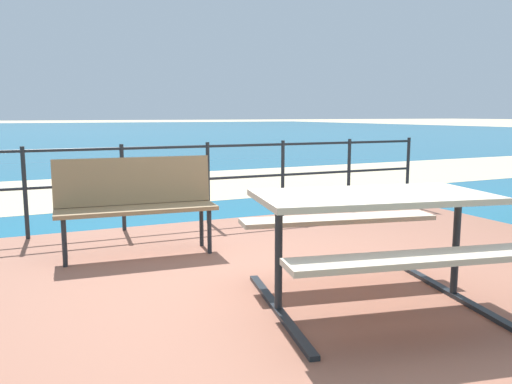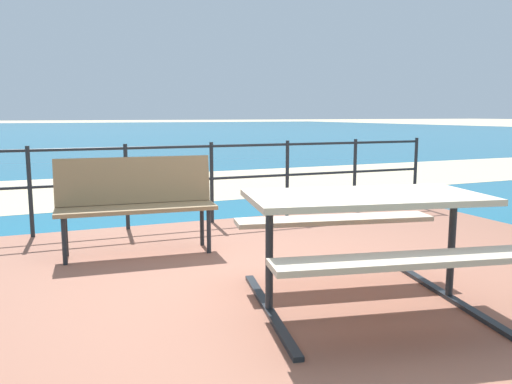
# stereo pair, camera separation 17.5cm
# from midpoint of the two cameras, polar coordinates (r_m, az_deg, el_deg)

# --- Properties ---
(ground_plane) EXTENTS (240.00, 240.00, 0.00)m
(ground_plane) POSITION_cam_midpoint_polar(r_m,az_deg,el_deg) (4.05, 7.07, -10.77)
(ground_plane) COLOR beige
(patio_paving) EXTENTS (6.40, 5.20, 0.06)m
(patio_paving) POSITION_cam_midpoint_polar(r_m,az_deg,el_deg) (4.04, 7.08, -10.37)
(patio_paving) COLOR #935B47
(patio_paving) RESTS_ON ground
(sea_water) EXTENTS (90.00, 90.00, 0.01)m
(sea_water) POSITION_cam_midpoint_polar(r_m,az_deg,el_deg) (43.39, -19.70, 6.26)
(sea_water) COLOR #196B8E
(sea_water) RESTS_ON ground
(beach_strip) EXTENTS (54.10, 5.66, 0.01)m
(beach_strip) POSITION_cam_midpoint_polar(r_m,az_deg,el_deg) (9.77, -10.78, 0.55)
(beach_strip) COLOR beige
(beach_strip) RESTS_ON ground
(picnic_table) EXTENTS (1.76, 1.66, 0.76)m
(picnic_table) POSITION_cam_midpoint_polar(r_m,az_deg,el_deg) (3.51, 13.21, -2.96)
(picnic_table) COLOR #BCAD93
(picnic_table) RESTS_ON patio_paving
(park_bench) EXTENTS (1.44, 0.52, 0.88)m
(park_bench) POSITION_cam_midpoint_polar(r_m,az_deg,el_deg) (4.89, -12.01, -0.51)
(park_bench) COLOR #8C704C
(park_bench) RESTS_ON patio_paving
(railing_fence) EXTENTS (5.94, 0.04, 0.95)m
(railing_fence) POSITION_cam_midpoint_polar(r_m,az_deg,el_deg) (6.13, -4.07, 2.10)
(railing_fence) COLOR #1E2328
(railing_fence) RESTS_ON patio_paving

